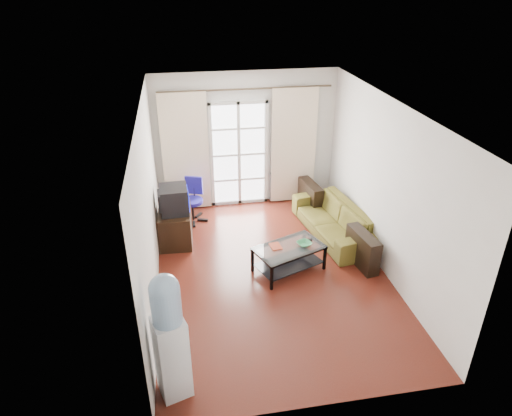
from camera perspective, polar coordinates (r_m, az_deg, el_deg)
The scene contains 20 objects.
floor at distance 7.46m, azimuth 1.90°, elevation -7.99°, with size 5.20×5.20×0.00m, color #5B2115.
ceiling at distance 6.29m, azimuth 2.29°, elevation 12.45°, with size 5.20×5.20×0.00m, color white.
wall_back at distance 9.13m, azimuth -1.28°, elevation 8.48°, with size 3.60×0.02×2.70m, color silver.
wall_front at distance 4.66m, azimuth 8.78°, elevation -12.76°, with size 3.60×0.02×2.70m, color silver.
wall_left at distance 6.66m, azimuth -13.26°, elevation 0.13°, with size 0.02×5.20×2.70m, color silver.
wall_right at distance 7.32m, azimuth 16.01°, elevation 2.37°, with size 0.02×5.20×2.70m, color silver.
french_door at distance 9.15m, azimuth -2.15°, elevation 6.68°, with size 1.16×0.06×2.15m.
curtain_rod at distance 8.75m, azimuth -1.25°, elevation 14.65°, with size 0.04×0.04×3.30m, color #4C3F2D.
curtain_left at distance 8.98m, azimuth -8.80°, elevation 6.80°, with size 0.90×0.07×2.35m, color #F5E3C5.
curtain_right at distance 9.25m, azimuth 4.72°, elevation 7.67°, with size 0.90×0.07×2.35m, color #F5E3C5.
radiator at distance 9.57m, azimuth 3.62°, elevation 2.76°, with size 0.64×0.12×0.64m, color gray.
sofa at distance 8.43m, azimuth 9.68°, elevation -1.48°, with size 1.09×2.13×0.59m, color brown.
coffee_table at distance 7.36m, azimuth 4.12°, elevation -5.93°, with size 1.24×0.98×0.44m.
bowl at distance 7.33m, azimuth 6.04°, elevation -4.47°, with size 0.29×0.29×0.05m, color #2F8147.
book at distance 7.24m, azimuth 1.84°, elevation -4.93°, with size 0.19×0.24×0.02m, color maroon.
remote at distance 7.47m, azimuth 6.44°, elevation -3.99°, with size 0.15×0.04×0.02m, color black.
tv_stand at distance 8.23m, azimuth -10.03°, elevation -2.22°, with size 0.56×0.84×0.62m, color black.
crt_tv at distance 7.94m, azimuth -10.34°, elevation 1.03°, with size 0.53×0.52×0.46m.
task_chair at distance 8.89m, azimuth -7.87°, elevation -0.05°, with size 0.73×0.73×0.85m.
water_cooler at distance 5.18m, azimuth -10.77°, elevation -15.32°, with size 0.42×0.42×1.63m.
Camera 1 is at (-1.29, -5.93, 4.34)m, focal length 32.00 mm.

